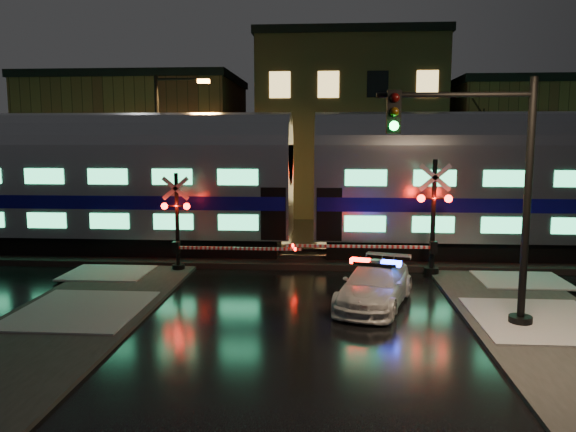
% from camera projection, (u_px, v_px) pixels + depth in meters
% --- Properties ---
extents(ground, '(120.00, 120.00, 0.00)m').
position_uv_depth(ground, '(308.00, 291.00, 18.87)').
color(ground, black).
rests_on(ground, ground).
extents(ballast, '(90.00, 4.20, 0.24)m').
position_uv_depth(ballast, '(312.00, 257.00, 23.79)').
color(ballast, black).
rests_on(ballast, ground).
extents(sidewalk_left, '(4.00, 20.00, 0.12)m').
position_uv_depth(sidewalk_left, '(26.00, 351.00, 13.40)').
color(sidewalk_left, '#2D2D2D').
rests_on(sidewalk_left, ground).
extents(building_left, '(14.00, 10.00, 9.00)m').
position_uv_depth(building_left, '(141.00, 147.00, 40.92)').
color(building_left, '#533820').
rests_on(building_left, ground).
extents(building_mid, '(12.00, 11.00, 11.50)m').
position_uv_depth(building_mid, '(348.00, 130.00, 40.17)').
color(building_mid, brown).
rests_on(building_mid, ground).
extents(building_right, '(12.00, 10.00, 8.50)m').
position_uv_depth(building_right, '(535.00, 151.00, 38.95)').
color(building_right, '#533820').
rests_on(building_right, ground).
extents(train, '(51.00, 3.12, 5.92)m').
position_uv_depth(train, '(303.00, 180.00, 23.37)').
color(train, black).
rests_on(train, ballast).
extents(police_car, '(3.00, 4.73, 1.43)m').
position_uv_depth(police_car, '(375.00, 285.00, 17.16)').
color(police_car, silver).
rests_on(police_car, ground).
extents(crossing_signal_right, '(6.13, 0.67, 4.34)m').
position_uv_depth(crossing_signal_right, '(424.00, 229.00, 20.61)').
color(crossing_signal_right, black).
rests_on(crossing_signal_right, ground).
extents(crossing_signal_left, '(5.37, 0.64, 3.80)m').
position_uv_depth(crossing_signal_left, '(186.00, 232.00, 21.26)').
color(crossing_signal_left, black).
rests_on(crossing_signal_left, ground).
extents(traffic_light, '(4.30, 0.74, 6.65)m').
position_uv_depth(traffic_light, '(487.00, 198.00, 14.74)').
color(traffic_light, black).
rests_on(traffic_light, ground).
extents(streetlight, '(2.73, 0.29, 8.15)m').
position_uv_depth(streetlight, '(164.00, 147.00, 27.66)').
color(streetlight, black).
rests_on(streetlight, ground).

